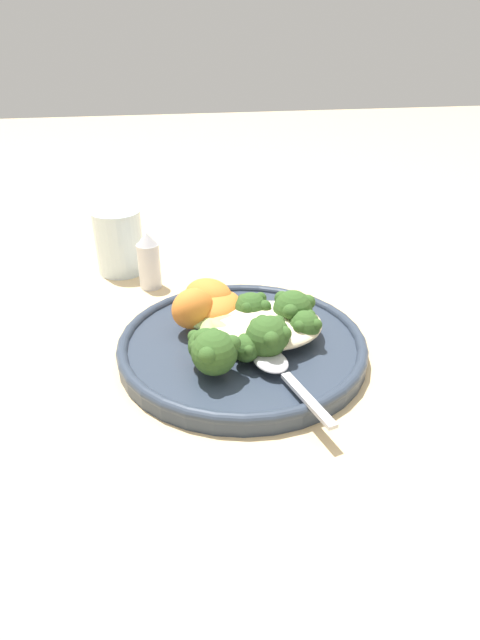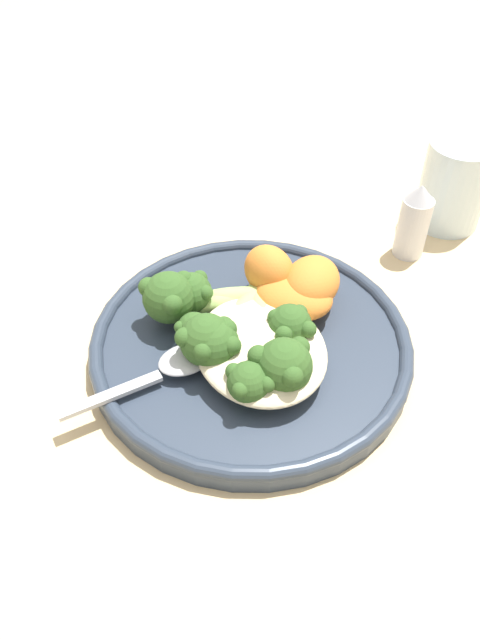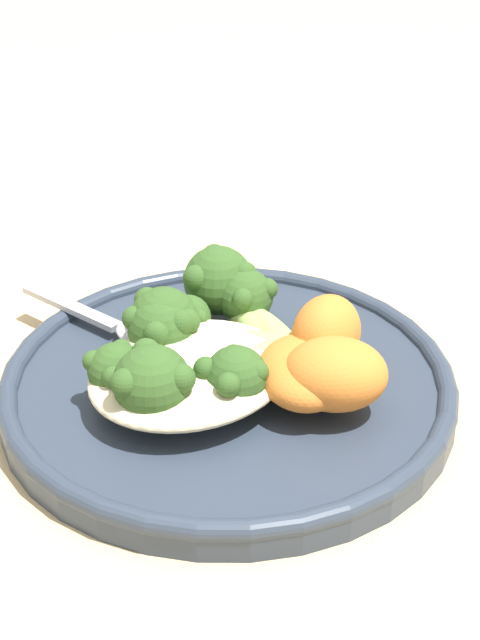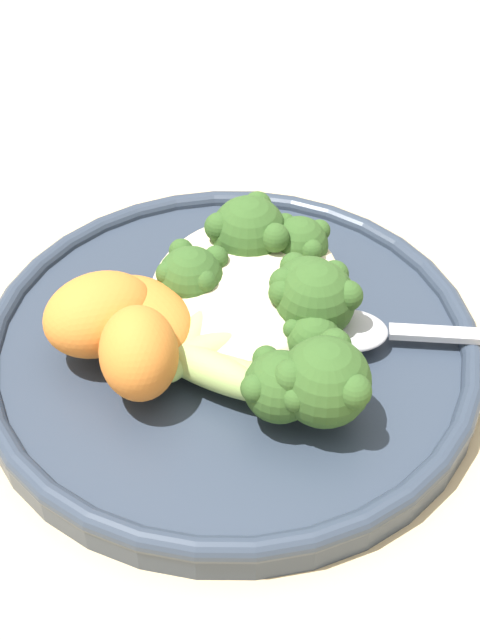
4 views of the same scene
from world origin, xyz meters
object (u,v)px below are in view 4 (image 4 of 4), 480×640
Objects in this scene: broccoli_stalk_3 at (283,318)px; sweet_potato_chunk_1 at (137,320)px; broccoli_stalk_5 at (283,262)px; broccoli_stalk_0 at (254,379)px; broccoli_stalk_1 at (301,378)px; broccoli_stalk_6 at (237,256)px; spoon at (369,327)px; plate at (231,347)px; quinoa_mound at (246,285)px; sweet_potato_chunk_0 at (139,353)px; broccoli_stalk_7 at (192,282)px; broccoli_stalk_4 at (297,300)px; sweet_potato_chunk_2 at (99,314)px; broccoli_stalk_2 at (284,346)px.

broccoli_stalk_3 reaches higher than sweet_potato_chunk_1.
broccoli_stalk_3 is 0.05m from broccoli_stalk_5.
broccoli_stalk_0 is 0.02m from broccoli_stalk_1.
broccoli_stalk_5 reaches higher than sweet_potato_chunk_1.
spoon is at bearing -98.98° from broccoli_stalk_6.
plate is 2.23× the size of quinoa_mound.
quinoa_mound is 0.03m from broccoli_stalk_5.
plate is at bearing 147.65° from sweet_potato_chunk_0.
broccoli_stalk_7 is at bearing -64.87° from quinoa_mound.
broccoli_stalk_5 is at bearing 141.36° from spoon.
spoon is (-0.04, 0.11, -0.01)m from sweet_potato_chunk_1.
broccoli_stalk_5 is at bearing -64.47° from broccoli_stalk_7.
broccoli_stalk_5 is 0.09m from sweet_potato_chunk_1.
broccoli_stalk_0 is at bearing -137.44° from spoon.
broccoli_stalk_7 is at bearing 134.13° from broccoli_stalk_4.
broccoli_stalk_1 is at bearing 83.63° from sweet_potato_chunk_2.
broccoli_stalk_4 is at bearing 39.97° from broccoli_stalk_3.
broccoli_stalk_6 is at bearing 166.25° from sweet_potato_chunk_0.
broccoli_stalk_2 is at bearing -144.16° from broccoli_stalk_5.
broccoli_stalk_3 is 1.34× the size of broccoli_stalk_4.
quinoa_mound is 1.07× the size of broccoli_stalk_3.
broccoli_stalk_2 reaches higher than quinoa_mound.
broccoli_stalk_7 is (0.01, -0.03, 0.01)m from quinoa_mound.
broccoli_stalk_4 is 0.70× the size of broccoli_stalk_5.
sweet_potato_chunk_2 is (0.03, -0.09, 0.00)m from broccoli_stalk_3.
broccoli_stalk_2 is 0.84× the size of broccoli_stalk_3.
broccoli_stalk_3 is at bearing 98.15° from broccoli_stalk_0.
quinoa_mound is 1.52× the size of broccoli_stalk_7.
broccoli_stalk_0 is 0.09m from broccoli_stalk_6.
broccoli_stalk_1 is at bearing 50.96° from plate.
sweet_potato_chunk_1 is at bearing 174.30° from broccoli_stalk_0.
broccoli_stalk_2 is (0.01, 0.03, 0.02)m from plate.
broccoli_stalk_7 is at bearing 175.85° from sweet_potato_chunk_0.
sweet_potato_chunk_2 is at bearing 164.22° from broccoli_stalk_2.
broccoli_stalk_2 is at bearing -134.35° from broccoli_stalk_4.
broccoli_stalk_0 is 1.23× the size of broccoli_stalk_7.
broccoli_stalk_7 is at bearing 171.81° from spoon.
quinoa_mound is 1.27× the size of broccoli_stalk_2.
sweet_potato_chunk_2 is 0.46× the size of spoon.
quinoa_mound is (-0.03, 0.00, 0.02)m from plate.
sweet_potato_chunk_2 is (-0.01, -0.11, 0.00)m from broccoli_stalk_1.
plate is 0.03m from quinoa_mound.
plate is 2.38× the size of broccoli_stalk_3.
plate is at bearing -0.85° from quinoa_mound.
spoon is at bearing 107.49° from plate.
broccoli_stalk_7 reaches higher than sweet_potato_chunk_1.
plate is 0.04m from broccoli_stalk_2.
broccoli_stalk_2 is at bearing -150.18° from spoon.
broccoli_stalk_4 is at bearing 114.34° from sweet_potato_chunk_2.
broccoli_stalk_6 is at bearing 130.26° from broccoli_stalk_1.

